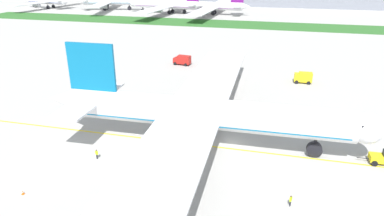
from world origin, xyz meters
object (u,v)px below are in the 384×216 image
at_px(parked_airliner_far_right, 167,5).
at_px(pushback_tug, 384,158).
at_px(service_truck_fuel_bowser, 182,60).
at_px(parked_airliner_far_centre, 108,1).
at_px(ground_crew_wingwalker_port, 97,153).
at_px(service_truck_baggage_loader, 303,77).
at_px(airliner_foreground, 200,114).
at_px(parked_airliner_far_outer, 210,6).
at_px(traffic_cone_near_nose, 23,192).
at_px(ground_crew_marshaller_front, 291,200).
at_px(parked_airliner_far_left, 48,1).

bearing_deg(parked_airliner_far_right, pushback_tug, -61.25).
bearing_deg(service_truck_fuel_bowser, parked_airliner_far_centre, 125.35).
distance_m(ground_crew_wingwalker_port, parked_airliner_far_right, 169.91).
height_order(ground_crew_wingwalker_port, service_truck_fuel_bowser, service_truck_fuel_bowser).
relative_size(service_truck_baggage_loader, parked_airliner_far_centre, 0.07).
bearing_deg(service_truck_baggage_loader, airliner_foreground, -115.73).
height_order(parked_airliner_far_centre, parked_airliner_far_right, parked_airliner_far_centre).
relative_size(airliner_foreground, parked_airliner_far_outer, 1.17).
height_order(traffic_cone_near_nose, parked_airliner_far_outer, parked_airliner_far_outer).
distance_m(ground_crew_marshaller_front, service_truck_baggage_loader, 52.22).
bearing_deg(parked_airliner_far_outer, airliner_foreground, -79.28).
distance_m(airliner_foreground, service_truck_baggage_loader, 43.08).
relative_size(parked_airliner_far_left, parked_airliner_far_right, 0.74).
bearing_deg(airliner_foreground, parked_airliner_far_outer, 100.72).
bearing_deg(parked_airliner_far_left, parked_airliner_far_outer, -1.49).
height_order(service_truck_baggage_loader, parked_airliner_far_centre, parked_airliner_far_centre).
relative_size(traffic_cone_near_nose, parked_airliner_far_left, 0.01).
height_order(pushback_tug, parked_airliner_far_left, parked_airliner_far_left).
bearing_deg(pushback_tug, parked_airliner_far_outer, 110.62).
xyz_separation_m(parked_airliner_far_left, parked_airliner_far_right, (84.99, -4.43, 0.23)).
height_order(ground_crew_marshaller_front, service_truck_baggage_loader, service_truck_baggage_loader).
bearing_deg(parked_airliner_far_right, ground_crew_marshaller_front, -67.24).
relative_size(ground_crew_wingwalker_port, parked_airliner_far_right, 0.02).
relative_size(service_truck_baggage_loader, parked_airliner_far_outer, 0.06).
xyz_separation_m(airliner_foreground, service_truck_fuel_bowser, (-16.28, 47.61, -4.11)).
bearing_deg(ground_crew_marshaller_front, traffic_cone_near_nose, -169.87).
height_order(parked_airliner_far_centre, parked_airliner_far_outer, parked_airliner_far_centre).
xyz_separation_m(traffic_cone_near_nose, parked_airliner_far_outer, (-9.84, 177.20, 4.70)).
bearing_deg(parked_airliner_far_left, parked_airliner_far_right, -2.98).
bearing_deg(ground_crew_marshaller_front, pushback_tug, 44.89).
bearing_deg(parked_airliner_far_left, airliner_foreground, -48.68).
bearing_deg(parked_airliner_far_left, service_truck_fuel_bowser, -42.12).
height_order(ground_crew_marshaller_front, traffic_cone_near_nose, ground_crew_marshaller_front).
bearing_deg(airliner_foreground, ground_crew_wingwalker_port, -149.05).
height_order(traffic_cone_near_nose, parked_airliner_far_left, parked_airliner_far_left).
relative_size(pushback_tug, parked_airliner_far_centre, 0.09).
height_order(service_truck_fuel_bowser, parked_airliner_far_right, parked_airliner_far_right).
height_order(service_truck_fuel_bowser, parked_airliner_far_outer, parked_airliner_far_outer).
bearing_deg(parked_airliner_far_centre, service_truck_baggage_loader, -46.76).
bearing_deg(parked_airliner_far_centre, service_truck_fuel_bowser, -54.65).
distance_m(parked_airliner_far_left, parked_airliner_far_right, 85.11).
bearing_deg(parked_airliner_far_outer, ground_crew_wingwalker_port, -84.82).
relative_size(ground_crew_marshaller_front, parked_airliner_far_left, 0.03).
distance_m(airliner_foreground, ground_crew_marshaller_front, 20.75).
distance_m(pushback_tug, parked_airliner_far_outer, 167.64).
xyz_separation_m(pushback_tug, service_truck_fuel_bowser, (-45.50, 46.98, 0.50)).
xyz_separation_m(service_truck_baggage_loader, parked_airliner_far_right, (-74.60, 117.30, 3.70)).
bearing_deg(ground_crew_wingwalker_port, parked_airliner_far_left, 126.72).
bearing_deg(parked_airliner_far_outer, service_truck_fuel_bowser, -82.98).
bearing_deg(service_truck_fuel_bowser, parked_airliner_far_right, 110.13).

